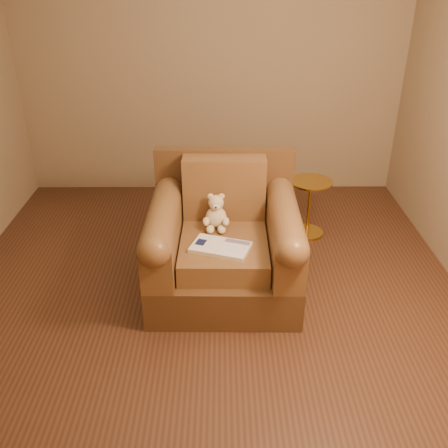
{
  "coord_description": "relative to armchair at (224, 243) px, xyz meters",
  "views": [
    {
      "loc": [
        0.1,
        -3.25,
        2.33
      ],
      "look_at": [
        0.12,
        -0.05,
        0.61
      ],
      "focal_mm": 40.0,
      "sensor_mm": 36.0,
      "label": 1
    }
  ],
  "objects": [
    {
      "name": "armchair",
      "position": [
        0.0,
        0.0,
        0.0
      ],
      "size": [
        1.13,
        1.07,
        1.0
      ],
      "rotation": [
        0.0,
        0.0,
        -0.01
      ],
      "color": "#55371C",
      "rests_on": "floor"
    },
    {
      "name": "side_table",
      "position": [
        0.8,
        0.84,
        -0.1
      ],
      "size": [
        0.39,
        0.39,
        0.54
      ],
      "color": "gold",
      "rests_on": "floor"
    },
    {
      "name": "guidebook",
      "position": [
        -0.03,
        -0.24,
        0.11
      ],
      "size": [
        0.47,
        0.36,
        0.03
      ],
      "rotation": [
        0.0,
        0.0,
        -0.33
      ],
      "color": "beige",
      "rests_on": "armchair"
    },
    {
      "name": "floor",
      "position": [
        -0.12,
        -0.06,
        -0.39
      ],
      "size": [
        4.0,
        4.0,
        0.0
      ],
      "primitive_type": "plane",
      "color": "#4C2B1A",
      "rests_on": "ground"
    },
    {
      "name": "teddy_bear",
      "position": [
        -0.06,
        0.09,
        0.2
      ],
      "size": [
        0.21,
        0.23,
        0.28
      ],
      "rotation": [
        0.0,
        0.0,
        -0.01
      ],
      "color": "beige",
      "rests_on": "armchair"
    },
    {
      "name": "room",
      "position": [
        -0.12,
        -0.06,
        1.33
      ],
      "size": [
        4.02,
        4.02,
        2.71
      ],
      "color": "#947C5B",
      "rests_on": "ground"
    }
  ]
}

